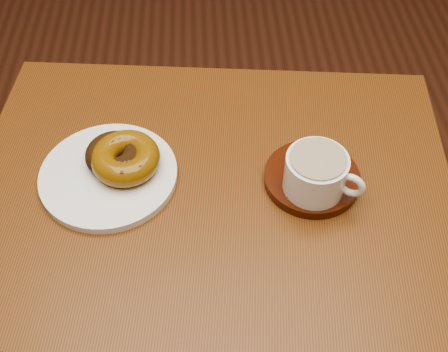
{
  "coord_description": "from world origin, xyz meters",
  "views": [
    {
      "loc": [
        -0.03,
        -0.73,
        1.38
      ],
      "look_at": [
        -0.01,
        -0.18,
        0.73
      ],
      "focal_mm": 45.0,
      "sensor_mm": 36.0,
      "label": 1
    }
  ],
  "objects_px": {
    "donut_plate": "(109,175)",
    "saucer": "(312,178)",
    "cafe_table": "(212,226)",
    "coffee_cup": "(317,173)"
  },
  "relations": [
    {
      "from": "donut_plate",
      "to": "saucer",
      "type": "height_order",
      "value": "saucer"
    },
    {
      "from": "cafe_table",
      "to": "saucer",
      "type": "bearing_deg",
      "value": 5.49
    },
    {
      "from": "cafe_table",
      "to": "coffee_cup",
      "type": "height_order",
      "value": "coffee_cup"
    },
    {
      "from": "cafe_table",
      "to": "saucer",
      "type": "relative_size",
      "value": 5.43
    },
    {
      "from": "cafe_table",
      "to": "coffee_cup",
      "type": "relative_size",
      "value": 7.02
    },
    {
      "from": "donut_plate",
      "to": "saucer",
      "type": "relative_size",
      "value": 1.45
    },
    {
      "from": "donut_plate",
      "to": "saucer",
      "type": "xyz_separation_m",
      "value": [
        0.32,
        -0.02,
        0.0
      ]
    },
    {
      "from": "cafe_table",
      "to": "saucer",
      "type": "height_order",
      "value": "saucer"
    },
    {
      "from": "saucer",
      "to": "donut_plate",
      "type": "bearing_deg",
      "value": 175.91
    },
    {
      "from": "donut_plate",
      "to": "coffee_cup",
      "type": "bearing_deg",
      "value": -8.36
    }
  ]
}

